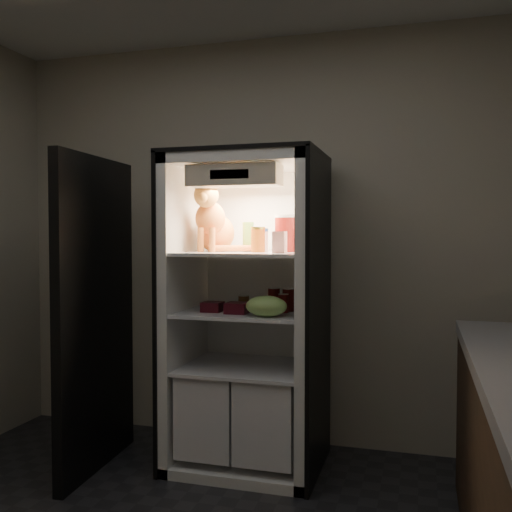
{
  "coord_description": "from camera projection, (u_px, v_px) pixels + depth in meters",
  "views": [
    {
      "loc": [
        1.0,
        -1.91,
        1.4
      ],
      "look_at": [
        0.06,
        1.32,
        1.27
      ],
      "focal_mm": 40.0,
      "sensor_mm": 36.0,
      "label": 1
    }
  ],
  "objects": [
    {
      "name": "salsa_jar",
      "position": [
        258.0,
        239.0,
        3.34
      ],
      "size": [
        0.08,
        0.08,
        0.15
      ],
      "color": "maroon",
      "rests_on": "refrigerator"
    },
    {
      "name": "fridge_door",
      "position": [
        96.0,
        315.0,
        3.37
      ],
      "size": [
        0.12,
        0.87,
        1.85
      ],
      "rotation": [
        0.0,
        0.0,
        0.07
      ],
      "color": "black",
      "rests_on": "floor"
    },
    {
      "name": "grape_bag",
      "position": [
        266.0,
        306.0,
        3.15
      ],
      "size": [
        0.23,
        0.17,
        0.12
      ],
      "primitive_type": "ellipsoid",
      "color": "#8EB855",
      "rests_on": "refrigerator"
    },
    {
      "name": "refrigerator",
      "position": [
        249.0,
        334.0,
        3.46
      ],
      "size": [
        0.9,
        0.72,
        1.88
      ],
      "color": "white",
      "rests_on": "floor"
    },
    {
      "name": "soda_can_c",
      "position": [
        283.0,
        303.0,
        3.3
      ],
      "size": [
        0.06,
        0.06,
        0.11
      ],
      "color": "black",
      "rests_on": "refrigerator"
    },
    {
      "name": "berry_box_left",
      "position": [
        213.0,
        307.0,
        3.35
      ],
      "size": [
        0.11,
        0.11,
        0.06
      ],
      "primitive_type": "cube",
      "color": "#4C0C15",
      "rests_on": "refrigerator"
    },
    {
      "name": "cream_carton",
      "position": [
        280.0,
        242.0,
        3.18
      ],
      "size": [
        0.07,
        0.07,
        0.12
      ],
      "primitive_type": "cube",
      "color": "white",
      "rests_on": "refrigerator"
    },
    {
      "name": "berry_box_right",
      "position": [
        237.0,
        308.0,
        3.28
      ],
      "size": [
        0.13,
        0.13,
        0.06
      ],
      "primitive_type": "cube",
      "color": "#4C0C15",
      "rests_on": "refrigerator"
    },
    {
      "name": "soda_can_a",
      "position": [
        274.0,
        299.0,
        3.43
      ],
      "size": [
        0.07,
        0.07,
        0.13
      ],
      "color": "black",
      "rests_on": "refrigerator"
    },
    {
      "name": "parmesan_shaker",
      "position": [
        248.0,
        237.0,
        3.47
      ],
      "size": [
        0.07,
        0.07,
        0.18
      ],
      "color": "#23802E",
      "rests_on": "refrigerator"
    },
    {
      "name": "mayo_tub",
      "position": [
        260.0,
        240.0,
        3.47
      ],
      "size": [
        0.1,
        0.1,
        0.14
      ],
      "color": "white",
      "rests_on": "refrigerator"
    },
    {
      "name": "soda_can_b",
      "position": [
        289.0,
        300.0,
        3.37
      ],
      "size": [
        0.07,
        0.07,
        0.14
      ],
      "color": "black",
      "rests_on": "refrigerator"
    },
    {
      "name": "condiment_jar",
      "position": [
        244.0,
        302.0,
        3.44
      ],
      "size": [
        0.07,
        0.07,
        0.09
      ],
      "color": "#543218",
      "rests_on": "refrigerator"
    },
    {
      "name": "pepper_jar",
      "position": [
        286.0,
        233.0,
        3.39
      ],
      "size": [
        0.13,
        0.13,
        0.22
      ],
      "color": "maroon",
      "rests_on": "refrigerator"
    },
    {
      "name": "room_shell",
      "position": [
        140.0,
        173.0,
        2.1
      ],
      "size": [
        3.6,
        3.6,
        3.6
      ],
      "color": "white",
      "rests_on": "floor"
    },
    {
      "name": "tabby_cat",
      "position": [
        213.0,
        224.0,
        3.48
      ],
      "size": [
        0.37,
        0.42,
        0.45
      ],
      "rotation": [
        0.0,
        0.0,
        0.04
      ],
      "color": "#CF561A",
      "rests_on": "refrigerator"
    }
  ]
}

